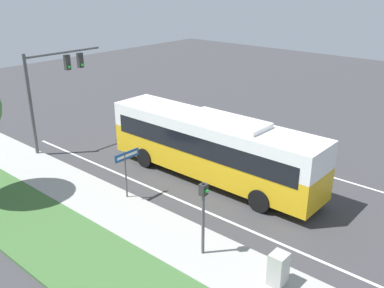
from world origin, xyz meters
The scene contains 10 objects.
ground_plane centered at (0.00, 0.00, 0.00)m, with size 80.00×80.00×0.00m, color #38383A.
sidewalk centered at (-6.20, 0.00, 0.06)m, with size 2.80×80.00×0.12m.
grass_verge centered at (-9.40, 0.00, 0.05)m, with size 3.60×80.00×0.10m.
lane_divider_near centered at (-3.60, 0.00, 0.00)m, with size 0.14×30.00×0.01m.
lane_divider_far centered at (3.60, 0.00, 0.00)m, with size 0.14×30.00×0.01m.
bus centered at (-0.80, 3.21, 1.97)m, with size 2.68×12.15×3.56m.
signal_gantry centered at (-3.49, 13.13, 4.27)m, with size 5.17×0.41×6.04m.
pedestrian_signal centered at (-6.23, -0.72, 2.08)m, with size 0.28×0.34×3.06m.
street_sign centered at (-5.09, 4.88, 1.76)m, with size 1.44×0.08×2.48m.
utility_cabinet centered at (-5.90, -3.77, 0.72)m, with size 0.62×0.55×1.19m.
Camera 1 is at (-16.89, -9.38, 10.00)m, focal length 40.00 mm.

